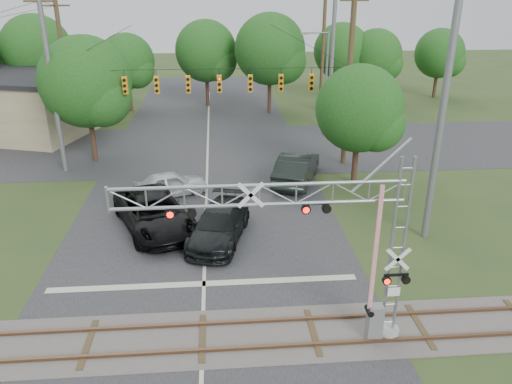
{
  "coord_description": "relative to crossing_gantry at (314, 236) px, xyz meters",
  "views": [
    {
      "loc": [
        0.75,
        -12.46,
        11.77
      ],
      "look_at": [
        2.36,
        7.5,
        3.3
      ],
      "focal_mm": 35.0,
      "sensor_mm": 36.0,
      "label": 1
    }
  ],
  "objects": [
    {
      "name": "suv_dark",
      "position": [
        1.92,
        15.12,
        -3.23
      ],
      "size": [
        3.89,
        6.13,
        1.91
      ],
      "primitive_type": "imported",
      "rotation": [
        0.0,
        0.0,
        2.79
      ],
      "color": "black",
      "rests_on": "ground"
    },
    {
      "name": "crossing_gantry",
      "position": [
        0.0,
        0.0,
        0.0
      ],
      "size": [
        9.76,
        0.87,
        6.79
      ],
      "color": "#979792",
      "rests_on": "ground"
    },
    {
      "name": "road_cross",
      "position": [
        -3.76,
        22.36,
        -4.17
      ],
      "size": [
        90.0,
        12.0,
        0.02
      ],
      "primitive_type": "cube",
      "color": "#252427",
      "rests_on": "ground"
    },
    {
      "name": "road_main",
      "position": [
        -3.76,
        8.36,
        -4.17
      ],
      "size": [
        14.0,
        90.0,
        0.02
      ],
      "primitive_type": "cube",
      "color": "#252427",
      "rests_on": "ground"
    },
    {
      "name": "traffic_signal_span",
      "position": [
        -2.9,
        18.36,
        1.56
      ],
      "size": [
        19.34,
        0.36,
        11.5
      ],
      "color": "slate",
      "rests_on": "ground"
    },
    {
      "name": "streetlight",
      "position": [
        5.57,
        25.15,
        0.49
      ],
      "size": [
        2.23,
        0.23,
        8.35
      ],
      "color": "slate",
      "rests_on": "ground"
    },
    {
      "name": "treeline",
      "position": [
        -5.61,
        32.31,
        1.23
      ],
      "size": [
        51.4,
        29.34,
        9.28
      ],
      "color": "#3B261B",
      "rests_on": "ground"
    },
    {
      "name": "car_dark",
      "position": [
        -3.05,
        7.79,
        -3.37
      ],
      "size": [
        3.64,
        6.0,
        1.63
      ],
      "primitive_type": "imported",
      "rotation": [
        0.0,
        0.0,
        -0.26
      ],
      "color": "black",
      "rests_on": "ground"
    },
    {
      "name": "utility_poles",
      "position": [
        -0.75,
        20.95,
        2.06
      ],
      "size": [
        24.93,
        27.11,
        13.97
      ],
      "color": "#3F301D",
      "rests_on": "ground"
    },
    {
      "name": "ground",
      "position": [
        -3.76,
        -1.64,
        -4.18
      ],
      "size": [
        160.0,
        160.0,
        0.0
      ],
      "primitive_type": "plane",
      "color": "#2B401D",
      "rests_on": "ground"
    },
    {
      "name": "sedan_silver",
      "position": [
        -5.85,
        13.58,
        -3.45
      ],
      "size": [
        4.64,
        3.13,
        1.47
      ],
      "primitive_type": "imported",
      "rotation": [
        0.0,
        0.0,
        1.93
      ],
      "color": "#B8BCC1",
      "rests_on": "ground"
    },
    {
      "name": "railroad_track",
      "position": [
        -3.76,
        0.36,
        -4.15
      ],
      "size": [
        90.0,
        3.2,
        0.17
      ],
      "color": "#47423D",
      "rests_on": "ground"
    },
    {
      "name": "pickup_black",
      "position": [
        -6.35,
        9.24,
        -3.28
      ],
      "size": [
        5.22,
        7.15,
        1.81
      ],
      "primitive_type": "imported",
      "rotation": [
        0.0,
        0.0,
        0.39
      ],
      "color": "black",
      "rests_on": "ground"
    }
  ]
}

